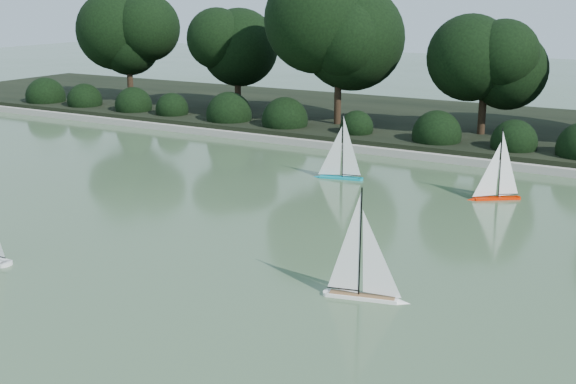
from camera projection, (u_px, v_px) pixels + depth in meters
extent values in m
plane|color=#2D4328|center=(191.00, 279.00, 10.22)|extent=(80.00, 80.00, 0.00)
cube|color=gray|center=(413.00, 154.00, 17.73)|extent=(40.00, 0.35, 0.18)
cube|color=black|center=(461.00, 127.00, 21.06)|extent=(40.00, 8.00, 0.30)
cylinder|color=black|center=(131.00, 89.00, 24.65)|extent=(0.20, 0.20, 1.51)
sphere|color=black|center=(127.00, 34.00, 24.16)|extent=(2.38, 2.38, 2.38)
cylinder|color=black|center=(238.00, 97.00, 23.26)|extent=(0.20, 0.20, 1.37)
sphere|color=black|center=(237.00, 44.00, 22.81)|extent=(2.24, 2.24, 2.24)
cylinder|color=black|center=(338.00, 105.00, 20.56)|extent=(0.20, 0.20, 1.66)
sphere|color=black|center=(339.00, 33.00, 20.02)|extent=(2.66, 2.66, 2.66)
cylinder|color=black|center=(481.00, 122.00, 19.12)|extent=(0.20, 0.20, 1.26)
sphere|color=black|center=(486.00, 62.00, 18.70)|extent=(2.10, 2.10, 2.10)
sphere|color=black|center=(40.00, 96.00, 25.07)|extent=(1.10, 1.10, 1.10)
sphere|color=black|center=(82.00, 101.00, 24.11)|extent=(1.10, 1.10, 1.10)
sphere|color=black|center=(127.00, 105.00, 23.16)|extent=(1.10, 1.10, 1.10)
sphere|color=black|center=(177.00, 110.00, 22.21)|extent=(1.10, 1.10, 1.10)
sphere|color=black|center=(231.00, 115.00, 21.25)|extent=(1.10, 1.10, 1.10)
sphere|color=black|center=(290.00, 121.00, 20.30)|extent=(1.10, 1.10, 1.10)
sphere|color=black|center=(355.00, 127.00, 19.34)|extent=(1.10, 1.10, 1.10)
sphere|color=black|center=(426.00, 134.00, 18.39)|extent=(1.10, 1.10, 1.10)
sphere|color=black|center=(505.00, 142.00, 17.43)|extent=(1.10, 1.10, 1.10)
cylinder|color=white|center=(6.00, 262.00, 10.71)|extent=(0.14, 0.14, 0.11)
cube|color=white|center=(362.00, 295.00, 9.56)|extent=(0.97, 0.40, 0.09)
cone|color=white|center=(404.00, 300.00, 9.42)|extent=(0.23, 0.23, 0.19)
cylinder|color=white|center=(327.00, 291.00, 9.69)|extent=(0.14, 0.14, 0.09)
cube|color=olive|center=(362.00, 291.00, 9.55)|extent=(0.88, 0.34, 0.01)
cylinder|color=black|center=(360.00, 239.00, 9.37)|extent=(0.02, 0.02, 1.47)
cylinder|color=black|center=(343.00, 286.00, 9.61)|extent=(0.43, 0.12, 0.02)
cube|color=red|center=(496.00, 197.00, 14.18)|extent=(0.82, 0.65, 0.09)
cone|color=red|center=(471.00, 198.00, 14.13)|extent=(0.25, 0.25, 0.18)
cylinder|color=red|center=(518.00, 197.00, 14.22)|extent=(0.15, 0.15, 0.09)
cylinder|color=black|center=(501.00, 161.00, 13.99)|extent=(0.02, 0.02, 1.37)
cylinder|color=black|center=(508.00, 192.00, 14.17)|extent=(0.34, 0.25, 0.01)
cube|color=#0C8D9C|center=(340.00, 177.00, 15.75)|extent=(0.93, 0.37, 0.09)
cone|color=#0C8D9C|center=(317.00, 175.00, 15.90)|extent=(0.22, 0.22, 0.18)
cylinder|color=#0C8D9C|center=(361.00, 178.00, 15.62)|extent=(0.13, 0.13, 0.09)
cylinder|color=black|center=(343.00, 143.00, 15.54)|extent=(0.02, 0.02, 1.41)
cylinder|color=black|center=(351.00, 173.00, 15.65)|extent=(0.41, 0.10, 0.01)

